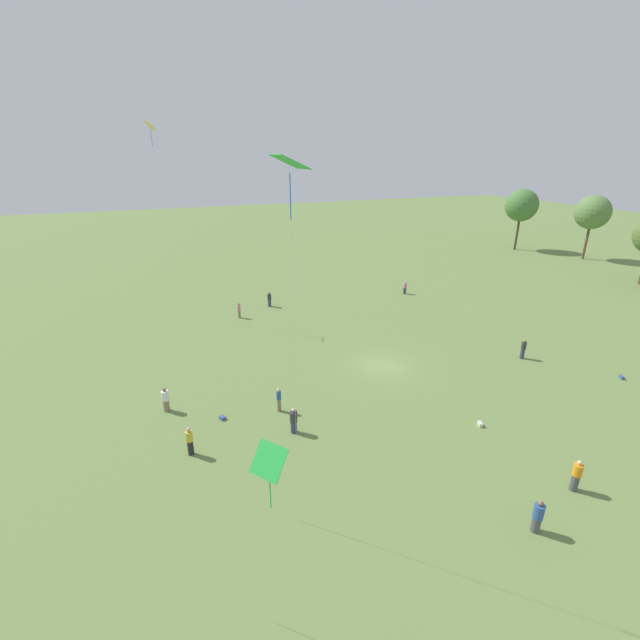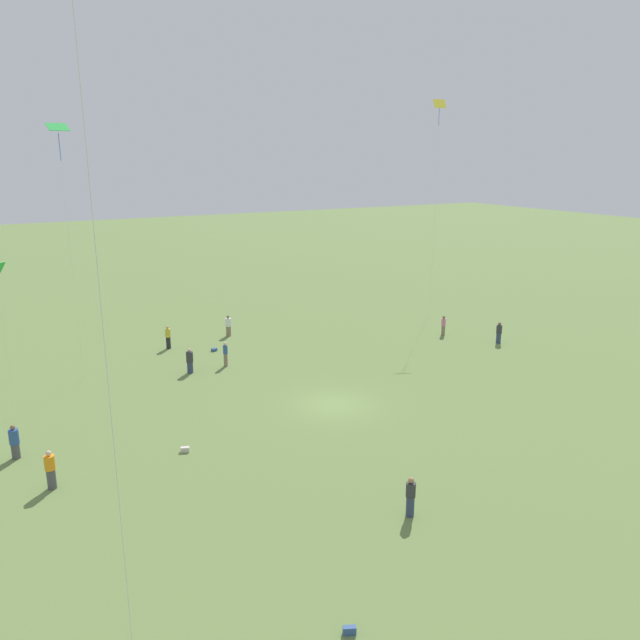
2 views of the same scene
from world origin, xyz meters
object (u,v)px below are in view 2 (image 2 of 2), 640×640
(person_9, at_px, (499,333))
(picnic_bag_0, at_px, (185,449))
(person_3, at_px, (190,361))
(picnic_bag_1, at_px, (350,630))
(person_2, at_px, (168,337))
(person_4, at_px, (225,354))
(picnic_bag_2, at_px, (214,350))
(person_7, at_px, (411,497))
(kite_3, at_px, (439,114))
(person_10, at_px, (15,442))
(kite_0, at_px, (59,136))
(person_0, at_px, (228,326))
(person_1, at_px, (443,325))
(person_6, at_px, (50,470))

(person_9, relative_size, picnic_bag_0, 3.56)
(person_3, distance_m, picnic_bag_1, 25.82)
(picnic_bag_1, bearing_deg, person_2, -96.02)
(person_4, xyz_separation_m, person_9, (-20.72, 5.22, -0.05))
(person_3, distance_m, picnic_bag_2, 5.01)
(person_7, relative_size, picnic_bag_0, 3.61)
(kite_3, xyz_separation_m, picnic_bag_0, (28.57, 16.37, -17.59))
(person_10, relative_size, kite_0, 0.11)
(person_9, bearing_deg, kite_3, 30.70)
(person_3, distance_m, person_4, 2.62)
(person_0, xyz_separation_m, person_1, (-15.55, 8.29, -0.03))
(person_2, xyz_separation_m, kite_3, (-24.47, 1.02, 16.83))
(person_10, distance_m, picnic_bag_2, 18.53)
(person_7, distance_m, person_9, 26.38)
(person_6, bearing_deg, person_9, 19.03)
(person_3, distance_m, person_10, 13.72)
(kite_3, bearing_deg, person_4, -98.75)
(person_10, bearing_deg, person_0, -93.14)
(person_2, relative_size, person_6, 0.98)
(person_10, bearing_deg, kite_3, -115.13)
(kite_3, bearing_deg, person_2, -113.88)
(person_0, xyz_separation_m, person_6, (15.57, 18.95, 0.05))
(kite_0, bearing_deg, person_0, 62.93)
(person_0, bearing_deg, person_4, -120.60)
(person_1, relative_size, picnic_bag_2, 3.45)
(person_2, xyz_separation_m, kite_0, (6.84, 4.13, 14.52))
(person_0, xyz_separation_m, person_7, (3.01, 28.43, 0.02))
(person_3, relative_size, kite_0, 0.11)
(person_9, relative_size, picnic_bag_1, 3.83)
(person_1, distance_m, kite_3, 18.41)
(person_1, distance_m, person_10, 33.01)
(person_7, xyz_separation_m, picnic_bag_1, (5.60, 4.36, -0.73))
(person_1, height_order, picnic_bag_1, person_1)
(person_7, distance_m, picnic_bag_2, 25.15)
(person_1, bearing_deg, person_2, -16.86)
(person_10, xyz_separation_m, picnic_bag_2, (-14.34, -11.72, -0.74))
(person_2, distance_m, person_4, 6.47)
(picnic_bag_0, bearing_deg, person_2, -103.27)
(kite_0, bearing_deg, person_2, 71.08)
(person_1, height_order, person_10, person_10)
(person_7, bearing_deg, person_0, 165.10)
(person_7, bearing_deg, picnic_bag_1, -60.94)
(person_4, bearing_deg, person_10, -140.84)
(person_6, height_order, person_9, person_6)
(person_4, height_order, kite_0, kite_0)
(person_4, relative_size, kite_3, 0.09)
(person_6, relative_size, person_10, 1.05)
(person_2, xyz_separation_m, picnic_bag_0, (4.10, 17.39, -0.76))
(person_0, distance_m, picnic_bag_2, 4.16)
(person_9, bearing_deg, person_10, 133.08)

